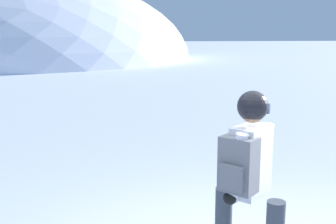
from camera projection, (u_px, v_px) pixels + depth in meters
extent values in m
cube|color=silver|center=(251.00, 161.00, 3.38)|extent=(0.42, 0.40, 0.58)
cylinder|color=silver|center=(237.00, 168.00, 3.20)|extent=(0.19, 0.20, 0.57)
cylinder|color=silver|center=(263.00, 155.00, 3.55)|extent=(0.19, 0.20, 0.57)
sphere|color=black|center=(230.00, 198.00, 3.25)|extent=(0.11, 0.11, 0.11)
sphere|color=black|center=(259.00, 181.00, 3.64)|extent=(0.11, 0.11, 0.11)
cube|color=slate|center=(239.00, 165.00, 3.22)|extent=(0.31, 0.33, 0.44)
cube|color=slate|center=(232.00, 178.00, 3.16)|extent=(0.17, 0.19, 0.20)
sphere|color=#9E7051|center=(252.00, 110.00, 3.30)|extent=(0.21, 0.21, 0.21)
sphere|color=black|center=(253.00, 106.00, 3.29)|extent=(0.25, 0.25, 0.25)
cube|color=navy|center=(260.00, 108.00, 3.40)|extent=(0.13, 0.15, 0.08)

